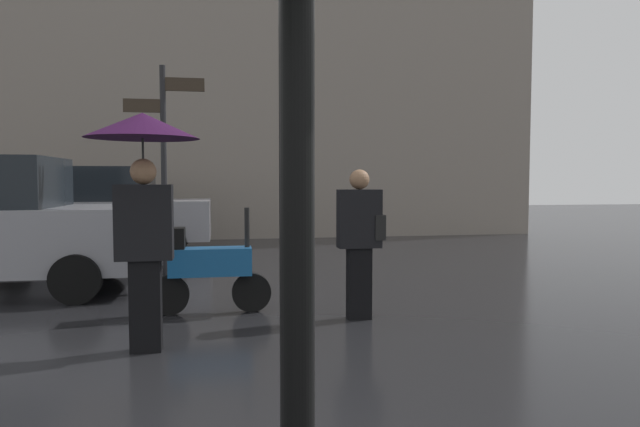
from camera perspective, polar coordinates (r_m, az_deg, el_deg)
The scene contains 5 objects.
pedestrian_with_umbrella at distance 5.27m, azimuth -17.52°, elevation 4.41°, with size 1.01×1.01×2.15m.
pedestrian_with_bag at distance 6.27m, azimuth 4.13°, elevation -2.15°, with size 0.51×0.24×1.67m.
parked_scooter at distance 6.68m, azimuth -11.46°, elevation -5.27°, with size 1.41×0.32×1.23m.
parked_car_right at distance 12.49m, azimuth -21.55°, elevation 0.33°, with size 4.41×2.01×1.83m.
street_signpost at distance 8.02m, azimuth -15.55°, elevation 5.63°, with size 1.08×0.08×3.11m.
Camera 1 is at (-0.18, -2.07, 1.56)m, focal length 31.51 mm.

